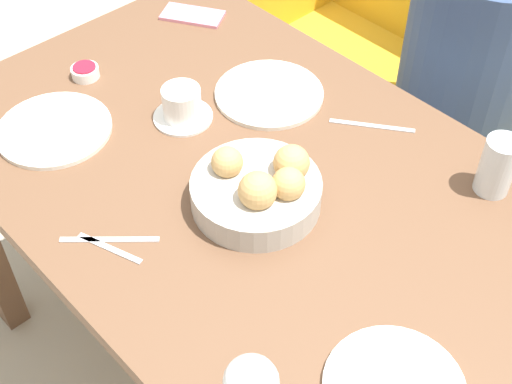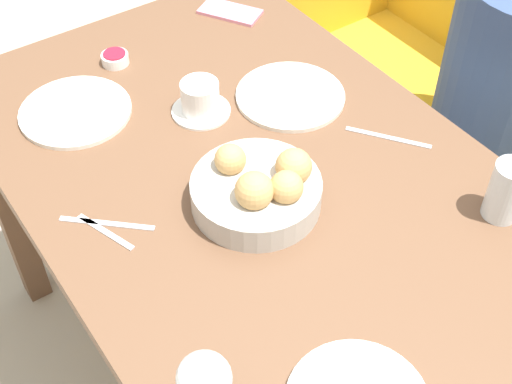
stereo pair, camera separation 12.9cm
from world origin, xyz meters
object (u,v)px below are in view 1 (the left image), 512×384
Objects in this scene: bread_basket at (259,189)px; plate_far_center at (269,94)px; seated_person at (461,113)px; coffee_cup at (182,105)px; water_tumbler at (497,166)px; knife_silver at (372,126)px; plate_near_left at (54,129)px; jam_bowl_berry at (85,72)px; couch at (462,123)px; fork_silver at (109,240)px; cell_phone at (193,15)px; spoon_coffee at (110,248)px.

bread_basket reaches higher than plate_far_center.
coffee_cup is at bearing -104.92° from seated_person.
knife_silver is at bearing -174.57° from water_tumbler.
water_tumbler is at bearing 36.10° from plate_near_left.
water_tumbler is 0.94× the size of coffee_cup.
plate_near_left is 0.19m from jam_bowl_berry.
seated_person is at bearing 61.33° from jam_bowl_berry.
couch is 1.13m from bread_basket.
knife_silver is at bearing 43.09° from coffee_cup.
seated_person is 9.58× the size of water_tumbler.
couch is 6.59× the size of bread_basket.
fork_silver is 0.73m from cell_phone.
bread_basket is 0.44m from water_tumbler.
plate_near_left is at bearing -123.88° from coffee_cup.
jam_bowl_berry is 0.41× the size of knife_silver.
water_tumbler is 0.28m from knife_silver.
plate_far_center is 1.89× the size of coffee_cup.
bread_basket is 1.44× the size of cell_phone.
plate_near_left is 1.58× the size of knife_silver.
seated_person is (0.06, -0.16, 0.17)m from couch.
knife_silver is (0.55, 0.34, -0.01)m from jam_bowl_berry.
coffee_cup is (-0.29, 0.05, -0.01)m from bread_basket.
coffee_cup reaches higher than spoon_coffee.
spoon_coffee is (0.04, -1.26, 0.47)m from couch.
couch is 0.84m from knife_silver.
spoon_coffee is (0.33, -0.10, -0.00)m from plate_near_left.
cell_phone is (-0.46, 0.57, 0.00)m from fork_silver.
plate_far_center is at bearing -95.83° from couch.
fork_silver is 0.82× the size of cell_phone.
plate_near_left is at bearing -143.90° from water_tumbler.
coffee_cup is (-0.56, -0.29, -0.03)m from water_tumbler.
bread_basket is 0.28m from fork_silver.
plate_far_center is at bearing 69.50° from coffee_cup.
seated_person is 0.91m from bread_basket.
couch is at bearing 81.21° from coffee_cup.
coffee_cup is 0.39m from knife_silver.
couch is 0.94m from cell_phone.
water_tumbler is at bearing 5.43° from knife_silver.
plate_near_left is at bearing 164.84° from fork_silver.
plate_far_center is at bearing 61.81° from plate_near_left.
plate_near_left is 0.65m from knife_silver.
fork_silver is at bearing 146.06° from spoon_coffee.
water_tumbler is (0.41, -0.65, 0.53)m from couch.
plate_near_left reaches higher than fork_silver.
cell_phone is at bearing 129.32° from spoon_coffee.
water_tumbler is 0.63m from coffee_cup.
water_tumbler reaches higher than fork_silver.
bread_basket is 0.32m from knife_silver.
bread_basket is 1.93× the size of coffee_cup.
couch reaches higher than spoon_coffee.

